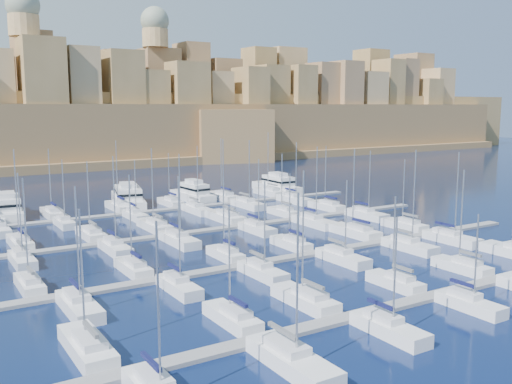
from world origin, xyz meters
TOP-DOWN VIEW (x-y plane):
  - ground at (0.00, 0.00)m, footprint 600.00×600.00m
  - pontoon_near at (0.00, -34.00)m, footprint 84.00×2.00m
  - pontoon_mid_near at (0.00, -12.00)m, footprint 84.00×2.00m
  - pontoon_mid_far at (0.00, 10.00)m, footprint 84.00×2.00m
  - pontoon_far at (0.00, 32.00)m, footprint 84.00×2.00m
  - sailboat_0 at (-36.92, -28.35)m, footprint 2.86×9.54m
  - sailboat_1 at (-22.79, -28.98)m, footprint 2.48×8.26m
  - sailboat_2 at (-13.44, -28.47)m, footprint 2.79×9.29m
  - sailboat_3 at (-0.66, -29.22)m, footprint 2.33×7.77m
  - sailboat_4 at (11.59, -29.03)m, footprint 2.45×8.15m
  - sailboat_7 at (-23.35, -39.91)m, footprint 3.02×10.06m
  - sailboat_8 at (-11.62, -39.12)m, footprint 2.54×8.45m
  - sailboat_9 at (0.54, -38.73)m, footprint 2.30×7.67m
  - sailboat_12 at (-37.78, -7.16)m, footprint 2.36×7.88m
  - sailboat_13 at (-25.05, -6.96)m, footprint 2.49×8.29m
  - sailboat_14 at (-11.61, -7.28)m, footprint 2.29×7.65m
  - sailboat_15 at (-0.10, -7.04)m, footprint 2.44×8.12m
  - sailboat_16 at (13.57, -6.04)m, footprint 3.05×10.16m
  - sailboat_17 at (24.52, -6.65)m, footprint 2.68×8.93m
  - sailboat_18 at (-34.80, -17.60)m, footprint 2.83×9.43m
  - sailboat_19 at (-23.19, -17.00)m, footprint 2.47×8.22m
  - sailboat_20 at (-11.78, -17.18)m, footprint 2.58×8.59m
  - sailboat_21 at (1.21, -17.38)m, footprint 2.70×8.99m
  - sailboat_22 at (14.06, -17.51)m, footprint 2.77×9.25m
  - sailboat_23 at (23.28, -17.70)m, footprint 2.89×9.64m
  - sailboat_24 at (-35.04, 15.44)m, footprint 2.73×9.10m
  - sailboat_25 at (-24.16, 15.47)m, footprint 2.75×9.18m
  - sailboat_26 at (-12.95, 15.88)m, footprint 3.00×10.01m
  - sailboat_27 at (1.24, 16.21)m, footprint 3.20×10.68m
  - sailboat_28 at (13.51, 14.90)m, footprint 2.41×8.02m
  - sailboat_29 at (24.97, 15.54)m, footprint 2.79×9.31m
  - sailboat_30 at (-36.54, 4.89)m, footprint 2.53×8.45m
  - sailboat_31 at (-23.69, 4.65)m, footprint 2.67×8.92m
  - sailboat_32 at (-13.61, 4.18)m, footprint 2.96×9.88m
  - sailboat_33 at (1.10, 4.76)m, footprint 2.61×8.70m
  - sailboat_34 at (12.81, 4.10)m, footprint 3.01×10.04m
  - sailboat_35 at (25.66, 4.32)m, footprint 2.88×9.59m
  - sailboat_37 at (-25.41, 37.58)m, footprint 2.82×9.40m
  - sailboat_38 at (-12.00, 37.83)m, footprint 2.97×9.90m
  - sailboat_39 at (-0.76, 37.25)m, footprint 2.62×8.72m
  - sailboat_40 at (12.60, 38.09)m, footprint 3.13×10.42m
  - sailboat_41 at (25.24, 37.82)m, footprint 2.97×9.89m
  - sailboat_42 at (-36.35, 26.75)m, footprint 2.62×8.72m
  - sailboat_43 at (-25.62, 27.14)m, footprint 2.38×7.93m
  - sailboat_44 at (-12.43, 26.98)m, footprint 2.48×8.26m
  - sailboat_45 at (0.34, 26.51)m, footprint 2.76×9.21m
  - sailboat_46 at (12.14, 26.13)m, footprint 3.00×9.99m
  - sailboat_47 at (24.17, 26.05)m, footprint 3.04×10.15m
  - motor_yacht_a at (-32.83, 41.89)m, footprint 7.08×17.93m
  - motor_yacht_b at (-8.34, 42.70)m, footprint 10.10×19.94m
  - motor_yacht_c at (6.15, 40.32)m, footprint 5.10×14.43m
  - motor_yacht_d at (29.89, 41.37)m, footprint 5.47×16.55m
  - fortified_city at (-0.19, 155.26)m, footprint 460.00×108.95m

SIDE VIEW (x-z plane):
  - ground at x=0.00m, z-range 0.00..0.00m
  - pontoon_near at x=0.00m, z-range 0.00..0.40m
  - pontoon_mid_near at x=0.00m, z-range 0.00..0.40m
  - pontoon_mid_far at x=0.00m, z-range 0.00..0.40m
  - pontoon_far at x=0.00m, z-range 0.00..0.40m
  - sailboat_9 at x=0.54m, z-range -4.67..6.08m
  - sailboat_3 at x=-0.66m, z-range -4.93..6.35m
  - sailboat_15 at x=-0.10m, z-range -5.12..6.55m
  - sailboat_14 at x=-11.61m, z-range -5.29..6.72m
  - sailboat_44 at x=-12.43m, z-range -5.12..6.56m
  - sailboat_8 at x=-11.62m, z-range -5.16..6.60m
  - sailboat_39 at x=-0.76m, z-range -5.10..6.54m
  - sailboat_1 at x=-22.79m, z-range -5.34..6.78m
  - sailboat_43 at x=-25.62m, z-range -5.48..6.92m
  - sailboat_28 at x=13.51m, z-range -5.52..6.96m
  - sailboat_21 at x=1.21m, z-range -5.19..6.64m
  - sailboat_20 at x=-11.78m, z-range -5.57..7.03m
  - sailboat_30 at x=-36.54m, z-range -5.75..7.21m
  - sailboat_17 at x=24.52m, z-range -5.54..7.00m
  - sailboat_13 at x=-25.05m, z-range -5.81..7.27m
  - sailboat_33 at x=1.10m, z-range -5.73..7.19m
  - sailboat_12 at x=-37.78m, z-range -6.03..7.50m
  - sailboat_25 at x=-24.16m, z-range -5.70..7.17m
  - sailboat_4 at x=11.59m, z-range -6.08..7.55m
  - sailboat_19 at x=-23.19m, z-range -6.24..7.72m
  - sailboat_0 at x=-36.92m, z-range -5.82..7.30m
  - sailboat_29 at x=24.97m, z-range -6.03..7.52m
  - sailboat_37 at x=-25.41m, z-range -6.03..7.52m
  - sailboat_35 at x=25.66m, z-range -5.94..7.43m
  - sailboat_45 at x=0.34m, z-range -6.21..7.70m
  - sailboat_18 at x=-34.80m, z-range -6.12..7.61m
  - sailboat_42 at x=-36.35m, z-range -6.48..7.97m
  - sailboat_31 at x=-23.69m, z-range -6.56..8.05m
  - sailboat_47 at x=24.17m, z-range -6.17..7.68m
  - sailboat_2 at x=-13.44m, z-range -6.74..8.25m
  - sailboat_23 at x=23.28m, z-range -6.60..8.11m
  - sailboat_32 at x=-13.61m, z-range -6.50..8.01m
  - sailboat_24 at x=-35.04m, z-range -6.89..8.40m
  - sailboat_26 at x=-12.95m, z-range -6.51..8.03m
  - sailboat_38 at x=-12.00m, z-range -6.60..8.11m
  - sailboat_46 at x=12.14m, z-range -6.56..8.08m
  - sailboat_34 at x=12.81m, z-range -6.55..8.06m
  - sailboat_22 at x=14.06m, z-range -6.95..8.47m
  - sailboat_16 at x=13.57m, z-range -6.63..8.15m
  - sailboat_40 at x=12.60m, z-range -6.42..7.94m
  - sailboat_7 at x=-23.35m, z-range -6.79..8.31m
  - sailboat_41 at x=25.24m, z-range -6.96..8.48m
  - sailboat_27 at x=1.24m, z-range -7.05..8.59m
  - motor_yacht_b at x=-8.34m, z-range -0.90..4.35m
  - motor_yacht_d at x=29.89m, z-range -0.90..4.35m
  - motor_yacht_a at x=-32.83m, z-range -0.90..4.35m
  - motor_yacht_c at x=6.15m, z-range -0.90..4.35m
  - fortified_city at x=-0.19m, z-range -15.02..44.50m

